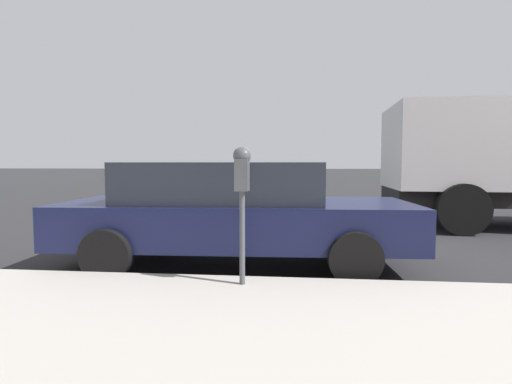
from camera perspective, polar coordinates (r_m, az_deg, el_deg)
The scene contains 3 objects.
ground_plane at distance 6.87m, azimuth 0.66°, elevation -7.98°, with size 220.00×220.00×0.00m, color #2B2B2D.
parking_meter at distance 4.22m, azimuth -2.01°, elevation 1.77°, with size 0.21×0.19×1.48m.
car_navy at distance 5.70m, azimuth -3.35°, elevation -2.63°, with size 2.22×4.91×1.45m.
Camera 1 is at (-6.69, -0.59, 1.43)m, focal length 28.00 mm.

